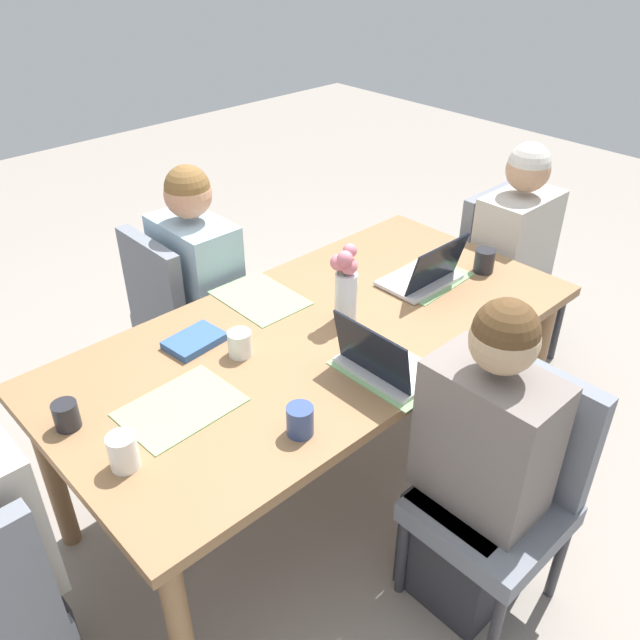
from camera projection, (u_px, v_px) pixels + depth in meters
name	position (u px, v px, depth m)	size (l,w,h in m)	color
ground_plane	(320.00, 476.00, 2.84)	(10.00, 10.00, 0.00)	gray
dining_table	(320.00, 348.00, 2.48)	(2.02, 1.00, 0.75)	olive
chair_near_left_mid	(506.00, 483.00, 2.15)	(0.44, 0.44, 0.90)	slate
person_near_left_mid	(479.00, 478.00, 2.12)	(0.36, 0.40, 1.19)	#2D2D33
chair_head_right_left_far	(503.00, 271.00, 3.35)	(0.44, 0.44, 0.90)	slate
person_head_right_left_far	(509.00, 275.00, 3.26)	(0.40, 0.36, 1.19)	#2D2D33
chair_far_right_near	(181.00, 312.00, 3.02)	(0.44, 0.44, 0.90)	slate
person_far_right_near	(201.00, 306.00, 3.01)	(0.36, 0.40, 1.19)	#2D2D33
flower_vase	(346.00, 282.00, 2.41)	(0.10, 0.09, 0.31)	silver
placemat_head_left_left_near	(181.00, 407.00, 2.07)	(0.36, 0.26, 0.00)	#7FAD70
placemat_near_left_mid	(390.00, 370.00, 2.23)	(0.36, 0.26, 0.00)	#7FAD70
placemat_head_right_left_far	(425.00, 279.00, 2.76)	(0.36, 0.26, 0.00)	#7FAD70
placemat_far_right_near	(260.00, 298.00, 2.63)	(0.36, 0.26, 0.00)	#7FAD70
laptop_head_right_left_far	(425.00, 275.00, 2.70)	(0.32, 0.22, 0.21)	silver
laptop_near_left_mid	(384.00, 363.00, 2.20)	(0.22, 0.32, 0.21)	silver
coffee_mug_near_left	(484.00, 261.00, 2.80)	(0.09, 0.09, 0.10)	#232328
coffee_mug_near_right	(300.00, 420.00, 1.95)	(0.08, 0.08, 0.10)	#33477A
coffee_mug_centre_left	(123.00, 452.00, 1.83)	(0.08, 0.08, 0.11)	white
coffee_mug_centre_right	(240.00, 344.00, 2.29)	(0.08, 0.08, 0.09)	white
coffee_mug_far_left	(66.00, 415.00, 1.98)	(0.08, 0.08, 0.09)	#232328
book_red_cover	(195.00, 341.00, 2.36)	(0.20, 0.14, 0.03)	#335693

